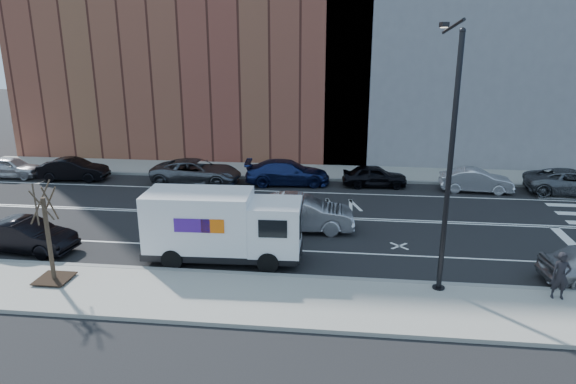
% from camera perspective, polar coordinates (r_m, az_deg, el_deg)
% --- Properties ---
extents(ground, '(120.00, 120.00, 0.00)m').
position_cam_1_polar(ground, '(26.24, -1.56, -2.66)').
color(ground, black).
rests_on(ground, ground).
extents(sidewalk_near, '(44.00, 3.60, 0.15)m').
position_cam_1_polar(sidewalk_near, '(18.27, -5.52, -11.64)').
color(sidewalk_near, gray).
rests_on(sidewalk_near, ground).
extents(sidewalk_far, '(44.00, 3.60, 0.15)m').
position_cam_1_polar(sidewalk_far, '(34.57, 0.48, 2.31)').
color(sidewalk_far, gray).
rests_on(sidewalk_far, ground).
extents(curb_near, '(44.00, 0.25, 0.17)m').
position_cam_1_polar(curb_near, '(19.83, -4.44, -9.16)').
color(curb_near, gray).
rests_on(curb_near, ground).
extents(curb_far, '(44.00, 0.25, 0.17)m').
position_cam_1_polar(curb_far, '(32.84, 0.15, 1.54)').
color(curb_far, gray).
rests_on(curb_far, ground).
extents(road_markings, '(40.00, 8.60, 0.01)m').
position_cam_1_polar(road_markings, '(26.24, -1.56, -2.65)').
color(road_markings, white).
rests_on(road_markings, ground).
extents(bldg_brick, '(26.00, 10.00, 22.00)m').
position_cam_1_polar(bldg_brick, '(41.76, -10.08, 19.70)').
color(bldg_brick, brown).
rests_on(bldg_brick, ground).
extents(streetlight, '(0.44, 4.02, 9.34)m').
position_cam_1_polar(streetlight, '(18.27, 17.40, 4.44)').
color(streetlight, black).
rests_on(streetlight, ground).
extents(street_tree, '(1.20, 1.20, 3.75)m').
position_cam_1_polar(street_tree, '(20.57, -24.94, -5.64)').
color(street_tree, black).
rests_on(street_tree, ground).
extents(fedex_van, '(6.40, 2.43, 2.89)m').
position_cam_1_polar(fedex_van, '(20.79, -7.36, -3.69)').
color(fedex_van, black).
rests_on(fedex_van, ground).
extents(far_parked_a, '(3.98, 1.62, 1.35)m').
position_cam_1_polar(far_parked_a, '(37.77, -28.39, 2.45)').
color(far_parked_a, '#AAAAAF').
rests_on(far_parked_a, ground).
extents(far_parked_b, '(4.32, 1.76, 1.39)m').
position_cam_1_polar(far_parked_b, '(35.30, -22.71, 2.33)').
color(far_parked_b, black).
rests_on(far_parked_b, ground).
extents(far_parked_c, '(5.51, 2.54, 1.53)m').
position_cam_1_polar(far_parked_c, '(32.21, -10.14, 2.22)').
color(far_parked_c, '#52535A').
rests_on(far_parked_c, ground).
extents(far_parked_d, '(5.35, 2.57, 1.50)m').
position_cam_1_polar(far_parked_d, '(31.64, -0.07, 2.20)').
color(far_parked_d, navy).
rests_on(far_parked_d, ground).
extents(far_parked_e, '(3.98, 1.81, 1.32)m').
position_cam_1_polar(far_parked_e, '(31.61, 9.60, 1.78)').
color(far_parked_e, black).
rests_on(far_parked_e, ground).
extents(far_parked_f, '(4.19, 1.64, 1.36)m').
position_cam_1_polar(far_parked_f, '(32.09, 20.15, 1.22)').
color(far_parked_f, silver).
rests_on(far_parked_f, ground).
extents(far_parked_g, '(5.37, 2.78, 1.45)m').
position_cam_1_polar(far_parked_g, '(33.85, 29.08, 0.95)').
color(far_parked_g, '#52555A').
rests_on(far_parked_g, ground).
extents(driving_sedan, '(5.17, 2.10, 1.67)m').
position_cam_1_polar(driving_sedan, '(24.09, 1.33, -2.37)').
color(driving_sedan, '#B1B1B6').
rests_on(driving_sedan, ground).
extents(near_parked_rear_a, '(4.40, 1.96, 1.40)m').
position_cam_1_polar(near_parked_rear_a, '(24.45, -27.13, -4.35)').
color(near_parked_rear_a, black).
rests_on(near_parked_rear_a, ground).
extents(pedestrian, '(0.63, 0.44, 1.67)m').
position_cam_1_polar(pedestrian, '(19.96, 28.04, -8.21)').
color(pedestrian, black).
rests_on(pedestrian, sidewalk_near).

